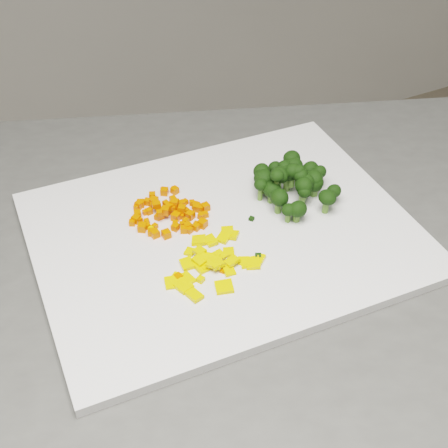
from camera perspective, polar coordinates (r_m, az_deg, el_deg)
name	(u,v)px	position (r m, az deg, el deg)	size (l,w,h in m)	color
counter_block	(241,441)	(1.12, 1.53, -19.18)	(0.94, 0.66, 0.90)	#4D4D4A
cutting_board	(224,234)	(0.77, 0.00, -0.90)	(0.46, 0.36, 0.01)	white
carrot_pile	(169,205)	(0.79, -5.02, 1.70)	(0.10, 0.10, 0.03)	#F24F02
pepper_pile	(213,260)	(0.72, -0.98, -3.28)	(0.12, 0.12, 0.02)	yellow
broccoli_pile	(288,175)	(0.82, 5.90, 4.44)	(0.12, 0.12, 0.06)	black
carrot_cube_0	(158,217)	(0.79, -6.07, 0.65)	(0.01, 0.01, 0.01)	#F24F02
carrot_cube_1	(200,209)	(0.80, -2.24, 1.43)	(0.01, 0.01, 0.01)	#F24F02
carrot_cube_2	(164,191)	(0.83, -5.47, 2.98)	(0.01, 0.01, 0.01)	#F24F02
carrot_cube_3	(163,190)	(0.83, -5.58, 3.10)	(0.01, 0.01, 0.01)	#F24F02
carrot_cube_4	(184,212)	(0.79, -3.66, 1.15)	(0.01, 0.01, 0.01)	#F24F02
carrot_cube_5	(141,204)	(0.81, -7.64, 1.86)	(0.01, 0.01, 0.01)	#F24F02
carrot_cube_6	(161,216)	(0.79, -5.81, 0.73)	(0.01, 0.01, 0.01)	#F24F02
carrot_cube_7	(159,213)	(0.78, -5.94, 0.99)	(0.01, 0.01, 0.01)	#F24F02
carrot_cube_8	(165,211)	(0.78, -5.39, 1.22)	(0.01, 0.01, 0.01)	#F24F02
carrot_cube_9	(205,207)	(0.80, -1.71, 1.57)	(0.01, 0.01, 0.01)	#F24F02
carrot_cube_10	(163,211)	(0.80, -5.64, 1.15)	(0.01, 0.01, 0.01)	#F24F02
carrot_cube_11	(145,212)	(0.80, -7.21, 1.07)	(0.01, 0.01, 0.01)	#F24F02
carrot_cube_12	(151,232)	(0.77, -6.69, -0.74)	(0.01, 0.01, 0.01)	#F24F02
carrot_cube_13	(173,199)	(0.80, -4.69, 2.28)	(0.01, 0.01, 0.01)	#F24F02
carrot_cube_14	(175,190)	(0.83, -4.52, 3.09)	(0.01, 0.01, 0.01)	#F24F02
carrot_cube_15	(205,215)	(0.79, -1.73, 0.87)	(0.01, 0.01, 0.01)	#F24F02
carrot_cube_16	(174,190)	(0.83, -4.58, 3.16)	(0.01, 0.01, 0.01)	#F24F02
carrot_cube_17	(178,212)	(0.79, -4.22, 1.08)	(0.01, 0.01, 0.01)	#F24F02
carrot_cube_18	(175,224)	(0.78, -4.48, 0.04)	(0.01, 0.01, 0.01)	#F24F02
carrot_cube_19	(140,220)	(0.79, -7.73, 0.39)	(0.01, 0.01, 0.01)	#F24F02
carrot_cube_20	(181,209)	(0.80, -3.94, 1.42)	(0.01, 0.01, 0.01)	#F24F02
carrot_cube_21	(136,219)	(0.79, -8.04, 0.45)	(0.01, 0.01, 0.01)	#F24F02
carrot_cube_22	(132,223)	(0.78, -8.41, 0.12)	(0.01, 0.01, 0.01)	#F24F02
carrot_cube_23	(155,234)	(0.76, -6.33, -0.88)	(0.01, 0.01, 0.01)	#F24F02
carrot_cube_24	(186,221)	(0.78, -3.51, 0.27)	(0.01, 0.01, 0.01)	#F24F02
carrot_cube_25	(170,211)	(0.80, -4.92, 1.16)	(0.01, 0.01, 0.01)	#F24F02
carrot_cube_26	(155,203)	(0.80, -6.29, 1.90)	(0.01, 0.01, 0.01)	#F24F02
carrot_cube_27	(196,227)	(0.77, -2.55, -0.27)	(0.01, 0.01, 0.01)	#F24F02
carrot_cube_28	(180,209)	(0.80, -4.09, 1.36)	(0.01, 0.01, 0.01)	#F24F02
carrot_cube_29	(188,226)	(0.77, -3.33, -0.20)	(0.01, 0.01, 0.01)	#F24F02
carrot_cube_30	(196,206)	(0.80, -2.58, 1.69)	(0.01, 0.01, 0.01)	#F24F02
carrot_cube_31	(166,234)	(0.76, -5.30, -0.92)	(0.01, 0.01, 0.01)	#F24F02
carrot_cube_32	(181,216)	(0.79, -3.95, 0.72)	(0.01, 0.01, 0.01)	#F24F02
carrot_cube_33	(197,208)	(0.80, -2.51, 1.51)	(0.01, 0.01, 0.01)	#F24F02
carrot_cube_34	(174,203)	(0.79, -4.56, 1.91)	(0.01, 0.01, 0.01)	#F24F02
carrot_cube_35	(139,205)	(0.81, -7.76, 1.76)	(0.01, 0.01, 0.01)	#F24F02
carrot_cube_36	(152,196)	(0.82, -6.57, 2.60)	(0.01, 0.01, 0.01)	#F24F02
carrot_cube_37	(196,224)	(0.78, -2.55, -0.02)	(0.01, 0.01, 0.01)	#F24F02
carrot_cube_38	(136,207)	(0.81, -8.04, 1.54)	(0.01, 0.01, 0.01)	#F24F02
carrot_cube_39	(154,201)	(0.81, -6.42, 2.09)	(0.01, 0.01, 0.01)	#F24F02
carrot_cube_40	(171,207)	(0.79, -4.89, 1.58)	(0.01, 0.01, 0.01)	#F24F02
carrot_cube_41	(185,202)	(0.81, -3.58, 2.02)	(0.01, 0.01, 0.01)	#F24F02
carrot_cube_42	(192,203)	(0.81, -2.96, 1.95)	(0.01, 0.01, 0.01)	#F24F02
carrot_cube_43	(147,226)	(0.78, -7.06, -0.16)	(0.01, 0.01, 0.01)	#F24F02
carrot_cube_44	(189,230)	(0.77, -3.20, -0.55)	(0.01, 0.01, 0.01)	#F24F02
carrot_cube_45	(173,208)	(0.79, -4.71, 1.49)	(0.01, 0.01, 0.01)	#F24F02
carrot_cube_46	(149,211)	(0.80, -6.88, 1.16)	(0.01, 0.01, 0.01)	#F24F02
carrot_cube_47	(203,224)	(0.77, -1.97, 0.04)	(0.01, 0.01, 0.01)	#F24F02
carrot_cube_48	(182,224)	(0.78, -3.82, -0.02)	(0.01, 0.01, 0.01)	#F24F02
carrot_cube_49	(143,225)	(0.78, -7.39, -0.09)	(0.01, 0.01, 0.01)	#F24F02
carrot_cube_50	(138,214)	(0.79, -7.91, 0.88)	(0.01, 0.01, 0.01)	#F24F02
carrot_cube_51	(184,230)	(0.77, -3.70, -0.51)	(0.01, 0.01, 0.01)	#F24F02
carrot_cube_52	(169,207)	(0.79, -5.03, 1.60)	(0.01, 0.01, 0.01)	#F24F02
carrot_cube_53	(181,204)	(0.80, -3.94, 1.82)	(0.01, 0.01, 0.01)	#F24F02
carrot_cube_54	(155,205)	(0.79, -6.36, 1.70)	(0.01, 0.01, 0.01)	#F24F02
carrot_cube_55	(158,205)	(0.79, -6.10, 1.74)	(0.01, 0.01, 0.01)	#F24F02
carrot_cube_56	(201,216)	(0.79, -2.10, 0.76)	(0.01, 0.01, 0.01)	#F24F02
carrot_cube_57	(190,215)	(0.79, -3.11, 0.80)	(0.01, 0.01, 0.01)	#F24F02
carrot_cube_58	(182,209)	(0.79, -3.86, 1.37)	(0.01, 0.01, 0.01)	#F24F02
carrot_cube_59	(153,206)	(0.81, -6.53, 1.69)	(0.01, 0.01, 0.01)	#F24F02
carrot_cube_60	(155,226)	(0.78, -6.33, -0.20)	(0.01, 0.01, 0.01)	#F24F02
carrot_cube_61	(176,217)	(0.78, -4.42, 0.67)	(0.01, 0.01, 0.01)	#F24F02
carrot_cube_62	(175,227)	(0.77, -4.47, -0.29)	(0.01, 0.01, 0.01)	#F24F02
carrot_cube_63	(147,202)	(0.81, -7.01, 2.03)	(0.01, 0.01, 0.01)	#F24F02
carrot_cube_64	(166,203)	(0.80, -5.34, 1.90)	(0.01, 0.01, 0.01)	#F24F02
carrot_cube_65	(142,228)	(0.77, -7.50, -0.32)	(0.01, 0.01, 0.01)	#F24F02
carrot_cube_66	(147,221)	(0.78, -7.09, 0.23)	(0.01, 0.01, 0.01)	#F24F02
pepper_chunk_0	(184,286)	(0.70, -3.72, -5.70)	(0.02, 0.02, 0.00)	yellow
pepper_chunk_1	(201,259)	(0.72, -2.13, -3.22)	(0.02, 0.01, 0.00)	yellow
pepper_chunk_2	(172,283)	(0.71, -4.78, -5.37)	(0.02, 0.02, 0.00)	yellow
pepper_chunk_3	(207,265)	(0.72, -1.57, -3.75)	(0.02, 0.01, 0.00)	yellow
pepper_chunk_4	(214,262)	(0.72, -0.92, -3.47)	(0.02, 0.02, 0.00)	yellow
pepper_chunk_5	(229,252)	(0.74, 0.43, -2.61)	(0.01, 0.01, 0.00)	yellow
pepper_chunk_6	(215,263)	(0.72, -0.81, -3.56)	(0.02, 0.01, 0.00)	yellow
pepper_chunk_7	(253,263)	(0.73, 2.65, -3.58)	(0.02, 0.02, 0.00)	yellow
pepper_chunk_8	(224,287)	(0.70, 0.01, -5.78)	(0.02, 0.02, 0.00)	yellow
pepper_chunk_9	(219,255)	(0.73, -0.44, -2.88)	(0.01, 0.01, 0.00)	yellow
pepper_chunk_10	(211,257)	(0.73, -1.20, -2.99)	(0.02, 0.01, 0.00)	yellow
pepper_chunk_11	(210,240)	(0.75, -1.25, -1.52)	(0.02, 0.01, 0.00)	yellow
pepper_chunk_12	(244,261)	(0.73, 1.83, -3.38)	(0.01, 0.01, 0.00)	yellow
pepper_chunk_13	(194,295)	(0.69, -2.73, -6.52)	(0.02, 0.01, 0.00)	yellow
pepper_chunk_14	(233,235)	(0.76, 0.85, -1.02)	(0.02, 0.01, 0.00)	yellow
pepper_chunk_15	(247,264)	(0.73, 2.15, -3.66)	(0.02, 0.01, 0.00)	yellow
pepper_chunk_16	(259,260)	(0.73, 3.23, -3.29)	(0.02, 0.01, 0.00)	yellow
pepper_chunk_17	(176,278)	(0.71, -4.42, -4.99)	(0.01, 0.02, 0.00)	yellow
pepper_chunk_18	(187,264)	(0.72, -3.41, -3.67)	(0.02, 0.01, 0.01)	yellow
pepper_chunk_19	(232,261)	(0.72, 0.73, -3.40)	(0.02, 0.01, 0.00)	yellow
pepper_chunk_20	(223,238)	(0.76, -0.07, -1.30)	(0.01, 0.02, 0.00)	yellow
pepper_chunk_21	(199,240)	(0.75, -2.33, -1.48)	(0.02, 0.02, 0.00)	yellow
pepper_chunk_22	(201,267)	(0.72, -2.10, -3.96)	(0.02, 0.01, 0.00)	yellow
pepper_chunk_23	(229,270)	(0.72, 0.45, -4.27)	(0.02, 0.01, 0.00)	yellow
pepper_chunk_24	(204,241)	(0.75, -1.88, -1.59)	(0.02, 0.01, 0.00)	yellow
pepper_chunk_25	(200,251)	(0.73, -2.25, -2.49)	(0.01, 0.01, 0.00)	yellow
pepper_chunk_26	(213,260)	(0.72, -1.03, -3.32)	(0.02, 0.01, 0.00)	yellow
pepper_chunk_27	(186,279)	(0.71, -3.51, -5.06)	(0.02, 0.02, 0.00)	yellow
pepper_chunk_28	(190,252)	(0.74, -3.16, -2.55)	(0.01, 0.01, 0.00)	yellow
pepper_chunk_29	(180,285)	(0.70, -4.03, -5.57)	(0.02, 0.01, 0.00)	yellow
pepper_chunk_30	(211,264)	(0.72, -1.19, -3.64)	(0.02, 0.01, 0.01)	yellow
pepper_chunk_31	(227,231)	(0.77, 0.31, -0.67)	(0.01, 0.02, 0.00)	yellow
broccoli_floret_0	(326,202)	(0.80, 9.32, 1.99)	(0.03, 0.03, 0.03)	black
broccoli_floret_1	(270,185)	(0.83, 4.26, 3.55)	(0.02, 0.02, 0.02)	black
broccoli_floret_2	(287,178)	(0.83, 5.83, 4.19)	(0.04, 0.04, 0.04)	black
broccoli_floret_3	(303,191)	(0.81, 7.21, 2.98)	(0.03, 0.03, 0.04)	black
broccoli_floret_4	(313,183)	(0.83, 8.11, 3.72)	(0.03, 0.03, 0.03)	black
broccoli_floret_5	(299,178)	(0.81, 6.90, 4.17)	(0.03, 0.03, 0.03)	black
broccoli_floret_6	(318,177)	(0.84, 8.63, 4.28)	(0.03, 0.03, 0.03)	black
broccoli_floret_7	(298,176)	(0.82, 6.75, 4.35)	(0.02, 0.02, 0.03)	black
broccoli_floret_8	(278,202)	(0.79, 5.00, 2.01)	(0.03, 0.03, 0.03)	black
broccoli_floret_9	(279,179)	(0.81, 5.01, 4.14)	(0.03, 0.03, 0.03)	black
broccoli_floret_10	(291,163)	(0.86, 6.13, 5.58)	(0.03, 0.03, 0.03)	black
broccoli_floret_11	(303,197)	(0.80, 7.27, 2.49)	(0.02, 0.02, 0.03)	black
broccoli_floret_12	(260,190)	(0.81, 3.33, 3.11)	(0.02, 0.02, 0.03)	black
broccoli_floret_13	(261,175)	(0.83, 3.39, 4.45)	(0.03, 0.03, 0.03)	black
broccoli_floret_14	(314,187)	(0.82, 8.21, 3.37)	(0.03, 0.03, 0.03)	black
broccoli_floret_15	(263,182)	(0.82, 3.56, 3.89)	(0.04, 0.04, 0.03)	black
broccoli_floret_16	(333,195)	(0.82, 9.93, 2.67)	(0.03, 0.03, 0.03)	black
broccoli_floret_17	(274,171)	(0.85, 4.63, 4.85)	(0.03, 0.03, 0.03)	black
broccoli_floret_18	(288,213)	(0.78, 5.88, 0.98)	(0.03, 0.03, 0.03)	black
broccoli_floret_19	(292,176)	(0.82, 6.22, 4.39)	(0.03, 0.03, 0.03)	black
broccoli_floret_20	(285,175)	(0.82, 5.62, 4.49)	(0.03, 0.03, 0.03)	black
broccoli_floret_21	(271,193)	(0.81, 4.35, 2.85)	(0.03, 0.03, 0.03)	black
broccoli_floret_22	(297,212)	(0.78, 6.68, 1.09)	(0.03, 0.03, 0.03)	black
broccoli_floret_23	(310,172)	(0.85, 7.83, 4.75)	(0.03, 0.03, 0.03)	black
broccoli_floret_24	(293,169)	(0.85, 6.29, 5.03)	(0.04, 0.04, 0.03)	black
broccoli_floret_25	(276,181)	(0.80, 4.81, 3.91)	(0.02, 0.02, 0.03)	black
broccoli_floret_26	(305,187)	(0.82, 7.40, 3.37)	(0.03, 0.03, 0.03)	black
broccoli_floret_27	(284,171)	(0.83, 5.49, 4.89)	(0.02, 0.02, 0.03)	black
broccoli_floret_28	(316,187)	(0.82, 8.40, 3.38)	(0.02, 0.02, 0.03)	black
stray_bit_0	(178,277)	(0.71, -4.21, -4.82)	(0.01, 0.01, 0.01)	#F24F02
stray_bit_1	(222,271)	(0.72, -0.15, -4.35)	(0.00, 0.00, 0.00)	#F24F02
stray_bit_2	(258,256)	(0.73, 3.14, -2.96)	(0.01, 0.01, 0.01)	black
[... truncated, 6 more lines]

